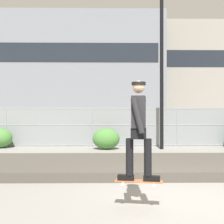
% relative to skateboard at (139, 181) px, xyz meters
% --- Properties ---
extents(ground_plane, '(120.00, 120.00, 0.00)m').
position_rel_skateboard_xyz_m(ground_plane, '(0.75, 0.40, -0.45)').
color(ground_plane, gray).
extents(gravel_berm, '(14.57, 3.36, 0.24)m').
position_rel_skateboard_xyz_m(gravel_berm, '(0.75, 3.46, -0.33)').
color(gravel_berm, '#4C473F').
rests_on(gravel_berm, ground_plane).
extents(skateboard, '(0.82, 0.34, 0.07)m').
position_rel_skateboard_xyz_m(skateboard, '(0.00, 0.00, 0.00)').
color(skateboard, '#9E5B33').
extents(skater, '(0.73, 0.61, 1.69)m').
position_rel_skateboard_xyz_m(skater, '(0.00, -0.00, 0.97)').
color(skater, black).
rests_on(skater, skateboard).
extents(chain_fence, '(20.46, 0.06, 1.85)m').
position_rel_skateboard_xyz_m(chain_fence, '(0.75, 9.22, 0.49)').
color(chain_fence, gray).
rests_on(chain_fence, ground_plane).
extents(street_lamp, '(0.44, 0.44, 7.69)m').
position_rel_skateboard_xyz_m(street_lamp, '(1.86, 8.13, 4.26)').
color(street_lamp, black).
rests_on(street_lamp, ground_plane).
extents(parked_car_near, '(4.53, 2.22, 1.66)m').
position_rel_skateboard_xyz_m(parked_car_near, '(-4.58, 13.07, 0.39)').
color(parked_car_near, navy).
rests_on(parked_car_near, ground_plane).
extents(parked_car_mid, '(4.48, 2.12, 1.66)m').
position_rel_skateboard_xyz_m(parked_car_mid, '(1.02, 13.14, 0.39)').
color(parked_car_mid, black).
rests_on(parked_car_mid, ground_plane).
extents(library_building, '(27.03, 10.57, 15.16)m').
position_rel_skateboard_xyz_m(library_building, '(-6.41, 38.82, 7.13)').
color(library_building, slate).
rests_on(library_building, ground_plane).
extents(office_block, '(28.63, 11.88, 15.51)m').
position_rel_skateboard_xyz_m(office_block, '(14.24, 44.79, 7.31)').
color(office_block, gray).
rests_on(office_block, ground_plane).
extents(shrub_left, '(1.15, 0.94, 0.89)m').
position_rel_skateboard_xyz_m(shrub_left, '(-5.47, 8.66, -0.00)').
color(shrub_left, '#477F38').
rests_on(shrub_left, ground_plane).
extents(shrub_center, '(1.19, 0.98, 0.92)m').
position_rel_skateboard_xyz_m(shrub_center, '(-0.60, 8.11, 0.02)').
color(shrub_center, '#477F38').
rests_on(shrub_center, ground_plane).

